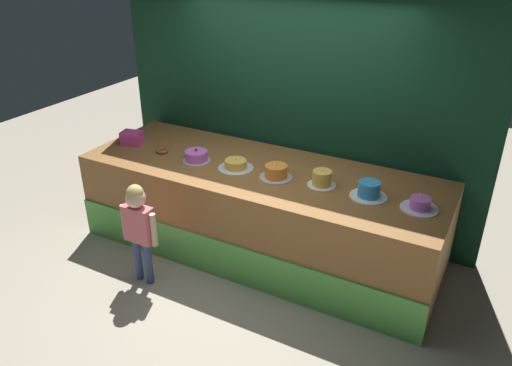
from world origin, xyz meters
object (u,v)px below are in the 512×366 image
at_px(cake_center_left, 276,172).
at_px(cake_far_right, 420,204).
at_px(child_figure, 138,221).
at_px(pink_box, 132,138).
at_px(cake_center_right, 322,179).
at_px(cake_right, 369,190).
at_px(cake_far_left, 196,156).
at_px(cake_left, 236,165).
at_px(donut, 162,151).

xyz_separation_m(cake_center_left, cake_far_right, (1.35, 0.03, -0.01)).
height_order(child_figure, cake_far_right, cake_far_right).
distance_m(child_figure, cake_center_left, 1.37).
bearing_deg(cake_far_right, pink_box, -179.63).
bearing_deg(cake_far_right, cake_center_right, 178.74).
xyz_separation_m(child_figure, cake_right, (1.85, 0.98, 0.33)).
xyz_separation_m(pink_box, cake_center_right, (2.25, 0.04, -0.00)).
distance_m(cake_far_left, cake_left, 0.45).
distance_m(cake_left, cake_right, 1.35).
height_order(child_figure, cake_left, cake_left).
xyz_separation_m(child_figure, cake_far_left, (0.05, 0.90, 0.32)).
xyz_separation_m(child_figure, cake_left, (0.50, 0.93, 0.30)).
relative_size(cake_center_left, cake_right, 0.96).
xyz_separation_m(cake_center_left, cake_center_right, (0.45, 0.05, 0.01)).
bearing_deg(pink_box, cake_far_right, 0.37).
distance_m(pink_box, cake_left, 1.35).
distance_m(child_figure, donut, 1.03).
xyz_separation_m(cake_center_left, cake_right, (0.90, 0.04, 0.01)).
height_order(cake_far_left, cake_left, cake_far_left).
bearing_deg(cake_left, cake_center_right, 3.45).
xyz_separation_m(child_figure, cake_center_left, (0.95, 0.93, 0.32)).
xyz_separation_m(cake_center_right, cake_far_right, (0.90, -0.02, -0.02)).
relative_size(child_figure, donut, 7.79).
xyz_separation_m(donut, cake_far_right, (2.70, 0.06, 0.02)).
height_order(cake_far_left, cake_center_left, cake_center_left).
height_order(child_figure, cake_center_right, cake_center_right).
bearing_deg(donut, cake_far_right, 1.34).
bearing_deg(cake_center_right, cake_right, -1.14).
distance_m(donut, cake_left, 0.90).
height_order(cake_center_right, cake_far_right, cake_center_right).
bearing_deg(cake_left, cake_far_left, -175.68).
xyz_separation_m(donut, cake_right, (2.25, 0.07, 0.05)).
height_order(cake_far_left, cake_center_right, cake_center_right).
height_order(pink_box, cake_left, pink_box).
relative_size(child_figure, cake_far_left, 3.62).
bearing_deg(child_figure, cake_left, 61.88).
bearing_deg(child_figure, cake_far_left, 86.90).
bearing_deg(pink_box, child_figure, -48.06).
relative_size(pink_box, cake_far_left, 0.77).
relative_size(pink_box, cake_far_right, 0.69).
relative_size(cake_left, cake_far_right, 1.10).
distance_m(donut, cake_far_right, 2.70).
bearing_deg(donut, cake_center_left, 1.27).
distance_m(cake_center_left, cake_right, 0.90).
bearing_deg(cake_far_left, cake_left, 4.32).
distance_m(cake_left, cake_center_right, 0.90).
distance_m(child_figure, cake_center_right, 1.74).
height_order(cake_far_left, cake_right, cake_right).
bearing_deg(donut, cake_left, 1.83).
bearing_deg(cake_far_right, cake_far_left, -178.26).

